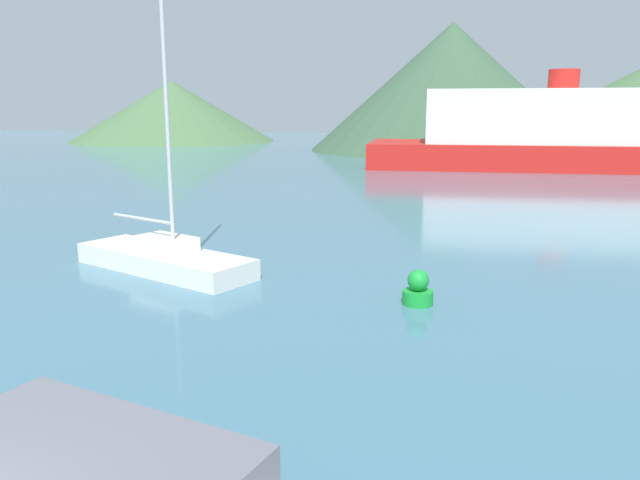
# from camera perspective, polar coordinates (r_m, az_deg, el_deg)

# --- Properties ---
(sailboat_inner) EXTENTS (6.47, 4.00, 9.72)m
(sailboat_inner) POSITION_cam_1_polar(r_m,az_deg,el_deg) (19.61, -14.08, -1.44)
(sailboat_inner) COLOR white
(sailboat_inner) RESTS_ON ground_plane
(ferry_distant) EXTENTS (31.81, 12.37, 7.99)m
(ferry_distant) POSITION_cam_1_polar(r_m,az_deg,el_deg) (55.92, 21.05, 9.06)
(ferry_distant) COLOR red
(ferry_distant) RESTS_ON ground_plane
(buoy_marker) EXTENTS (0.78, 0.78, 0.90)m
(buoy_marker) POSITION_cam_1_polar(r_m,az_deg,el_deg) (16.00, 8.95, -4.54)
(buoy_marker) COLOR green
(buoy_marker) RESTS_ON ground_plane
(hill_west) EXTENTS (30.45, 30.45, 8.98)m
(hill_west) POSITION_cam_1_polar(r_m,az_deg,el_deg) (98.56, -13.32, 11.39)
(hill_west) COLOR #476B42
(hill_west) RESTS_ON ground_plane
(hill_central) EXTENTS (32.79, 32.79, 14.63)m
(hill_central) POSITION_cam_1_polar(r_m,az_deg,el_deg) (76.57, 11.88, 13.51)
(hill_central) COLOR #38563D
(hill_central) RESTS_ON ground_plane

